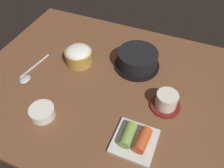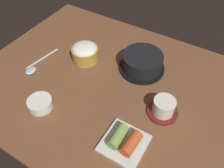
{
  "view_description": "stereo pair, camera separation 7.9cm",
  "coord_description": "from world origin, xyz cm",
  "px_view_note": "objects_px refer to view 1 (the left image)",
  "views": [
    {
      "loc": [
        22.4,
        -51.27,
        63.61
      ],
      "look_at": [
        2.0,
        -2.0,
        5.0
      ],
      "focal_mm": 36.47,
      "sensor_mm": 36.0,
      "label": 1
    },
    {
      "loc": [
        29.47,
        -47.7,
        63.61
      ],
      "look_at": [
        2.0,
        -2.0,
        5.0
      ],
      "focal_mm": 36.47,
      "sensor_mm": 36.0,
      "label": 2
    }
  ],
  "objects_px": {
    "side_bowl_near": "(42,112)",
    "spoon": "(28,75)",
    "rice_bowl": "(79,55)",
    "tea_cup_with_saucer": "(166,101)",
    "kimchi_plate": "(135,139)",
    "stone_pot": "(137,59)"
  },
  "relations": [
    {
      "from": "stone_pot",
      "to": "tea_cup_with_saucer",
      "type": "bearing_deg",
      "value": -45.48
    },
    {
      "from": "side_bowl_near",
      "to": "stone_pot",
      "type": "bearing_deg",
      "value": 58.4
    },
    {
      "from": "rice_bowl",
      "to": "tea_cup_with_saucer",
      "type": "xyz_separation_m",
      "value": [
        0.37,
        -0.09,
        -0.01
      ]
    },
    {
      "from": "kimchi_plate",
      "to": "side_bowl_near",
      "type": "xyz_separation_m",
      "value": [
        -0.31,
        -0.02,
        0.0
      ]
    },
    {
      "from": "tea_cup_with_saucer",
      "to": "kimchi_plate",
      "type": "relative_size",
      "value": 0.81
    },
    {
      "from": "tea_cup_with_saucer",
      "to": "kimchi_plate",
      "type": "xyz_separation_m",
      "value": [
        -0.05,
        -0.16,
        -0.01
      ]
    },
    {
      "from": "stone_pot",
      "to": "kimchi_plate",
      "type": "relative_size",
      "value": 1.4
    },
    {
      "from": "kimchi_plate",
      "to": "tea_cup_with_saucer",
      "type": "bearing_deg",
      "value": 72.37
    },
    {
      "from": "stone_pot",
      "to": "kimchi_plate",
      "type": "xyz_separation_m",
      "value": [
        0.1,
        -0.32,
        -0.02
      ]
    },
    {
      "from": "rice_bowl",
      "to": "stone_pot",
      "type": "bearing_deg",
      "value": 16.83
    },
    {
      "from": "stone_pot",
      "to": "side_bowl_near",
      "type": "xyz_separation_m",
      "value": [
        -0.21,
        -0.34,
        -0.02
      ]
    },
    {
      "from": "rice_bowl",
      "to": "spoon",
      "type": "bearing_deg",
      "value": -134.75
    },
    {
      "from": "rice_bowl",
      "to": "spoon",
      "type": "height_order",
      "value": "rice_bowl"
    },
    {
      "from": "stone_pot",
      "to": "side_bowl_near",
      "type": "distance_m",
      "value": 0.4
    },
    {
      "from": "stone_pot",
      "to": "side_bowl_near",
      "type": "height_order",
      "value": "stone_pot"
    },
    {
      "from": "stone_pot",
      "to": "kimchi_plate",
      "type": "height_order",
      "value": "stone_pot"
    },
    {
      "from": "kimchi_plate",
      "to": "stone_pot",
      "type": "bearing_deg",
      "value": 107.21
    },
    {
      "from": "side_bowl_near",
      "to": "spoon",
      "type": "height_order",
      "value": "side_bowl_near"
    },
    {
      "from": "stone_pot",
      "to": "rice_bowl",
      "type": "xyz_separation_m",
      "value": [
        -0.22,
        -0.07,
        0.0
      ]
    },
    {
      "from": "stone_pot",
      "to": "tea_cup_with_saucer",
      "type": "xyz_separation_m",
      "value": [
        0.15,
        -0.15,
        -0.01
      ]
    },
    {
      "from": "stone_pot",
      "to": "side_bowl_near",
      "type": "bearing_deg",
      "value": -121.6
    },
    {
      "from": "tea_cup_with_saucer",
      "to": "side_bowl_near",
      "type": "xyz_separation_m",
      "value": [
        -0.36,
        -0.19,
        -0.01
      ]
    }
  ]
}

